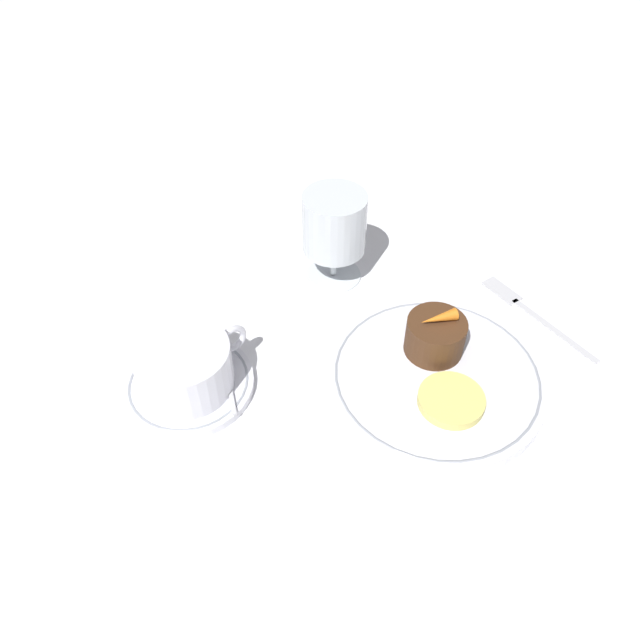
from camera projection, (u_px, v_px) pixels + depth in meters
ground_plane at (403, 354)px, 0.70m from camera, size 3.00×3.00×0.00m
dinner_plate at (434, 378)px, 0.67m from camera, size 0.23×0.23×0.01m
saucer at (189, 384)px, 0.67m from camera, size 0.14×0.14×0.01m
coffee_cup at (185, 366)px, 0.64m from camera, size 0.13×0.10×0.05m
spoon at (225, 363)px, 0.68m from camera, size 0.06×0.11×0.00m
wine_glass at (334, 228)px, 0.75m from camera, size 0.08×0.08×0.12m
fork at (524, 307)px, 0.75m from camera, size 0.02×0.17×0.01m
dessert_cake at (435, 336)px, 0.68m from camera, size 0.07×0.07×0.04m
carrot_garnish at (439, 318)px, 0.66m from camera, size 0.04×0.03×0.01m
pineapple_slice at (451, 400)px, 0.64m from camera, size 0.07×0.07×0.01m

